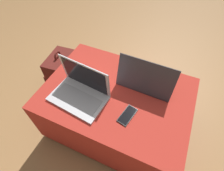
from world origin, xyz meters
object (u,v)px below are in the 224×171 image
Objects in this scene: laptop_near at (80,91)px; cell_phone at (127,115)px; laptop_far at (146,79)px; backpack at (62,74)px.

cell_phone is at bearing 2.98° from laptop_near.
laptop_far is (0.36, 0.27, -0.00)m from laptop_near.
laptop_far reaches higher than cell_phone.
laptop_near is 0.83× the size of backpack.
backpack is (-0.79, 0.03, -0.32)m from laptop_far.
laptop_far reaches higher than backpack.
laptop_near is at bearing 37.95° from laptop_far.
laptop_near is 2.50× the size of cell_phone.
laptop_near reaches higher than cell_phone.
laptop_near and laptop_far have the same top height.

